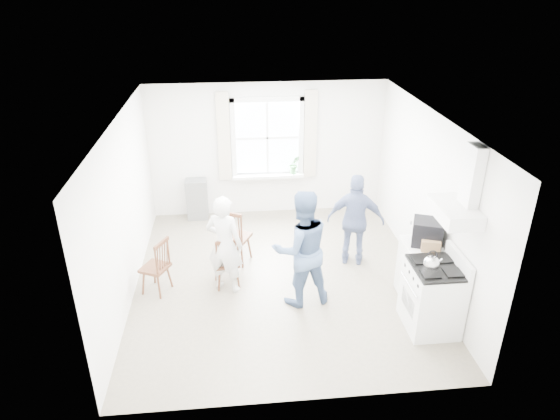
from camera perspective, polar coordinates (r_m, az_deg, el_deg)
The scene contains 16 objects.
room_shell at distance 7.36m, azimuth 0.05°, elevation 0.61°, with size 4.62×5.12×2.64m.
window_assembly at distance 9.57m, azimuth -1.44°, elevation 7.69°, with size 1.88×0.24×1.70m.
range_hood at distance 6.46m, azimuth 19.92°, elevation 1.13°, with size 0.45×0.76×0.94m.
shelf_unit at distance 9.85m, azimuth -9.47°, elevation 1.24°, with size 0.40×0.30×0.80m, color gray.
gas_stove at distance 7.07m, azimuth 17.01°, elevation -9.41°, with size 0.68×0.76×1.12m.
kettle at distance 6.68m, azimuth 16.91°, elevation -5.88°, with size 0.21×0.21×0.29m.
low_cabinet at distance 7.65m, azimuth 15.57°, elevation -6.62°, with size 0.50×0.55×0.90m, color white.
stereo_stack at distance 7.35m, azimuth 16.50°, elevation -2.46°, with size 0.52×0.49×0.37m.
cardboard_box at distance 7.25m, azimuth 16.82°, elevation -3.83°, with size 0.25×0.18×0.16m, color #977249.
windsor_chair_a at distance 7.55m, azimuth -6.08°, elevation -5.46°, with size 0.42×0.41×0.87m.
windsor_chair_b at distance 8.12m, azimuth -5.37°, elevation -2.46°, with size 0.55×0.55×0.99m.
windsor_chair_c at distance 7.62m, azimuth -13.60°, elevation -5.68°, with size 0.50×0.50×0.90m.
person_left at distance 7.40m, azimuth -6.35°, elevation -3.94°, with size 0.57×0.57×1.56m, color silver.
person_mid at distance 7.05m, azimuth 2.46°, elevation -4.44°, with size 0.86×0.86×1.76m, color slate.
person_right at distance 8.13m, azimuth 8.64°, elevation -1.18°, with size 0.92×0.92×1.57m, color navy.
potted_plant at distance 9.68m, azimuth 1.64°, elevation 5.20°, with size 0.20×0.20×0.37m, color #377C39.
Camera 1 is at (-0.67, -6.63, 4.42)m, focal length 32.00 mm.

